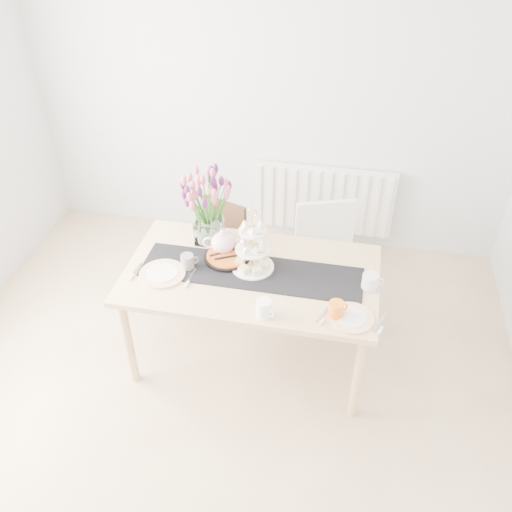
% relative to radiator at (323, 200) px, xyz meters
% --- Properties ---
extents(room_shell, '(4.50, 4.50, 4.50)m').
position_rel_radiator_xyz_m(room_shell, '(-0.50, -2.19, 0.85)').
color(room_shell, tan).
rests_on(room_shell, ground).
extents(radiator, '(1.20, 0.08, 0.60)m').
position_rel_radiator_xyz_m(radiator, '(0.00, 0.00, 0.00)').
color(radiator, white).
rests_on(radiator, room_shell).
extents(dining_table, '(1.60, 0.90, 0.75)m').
position_rel_radiator_xyz_m(dining_table, '(-0.33, -1.46, 0.22)').
color(dining_table, tan).
rests_on(dining_table, ground).
extents(chair_brown, '(0.50, 0.50, 0.77)m').
position_rel_radiator_xyz_m(chair_brown, '(-0.73, -0.79, -0.01)').
color(chair_brown, '#321C12').
rests_on(chair_brown, ground).
extents(chair_white, '(0.56, 0.56, 0.89)m').
position_rel_radiator_xyz_m(chair_white, '(0.11, -0.85, 0.07)').
color(chair_white, white).
rests_on(chair_white, ground).
extents(table_runner, '(1.40, 0.35, 0.01)m').
position_rel_radiator_xyz_m(table_runner, '(-0.33, -1.46, 0.30)').
color(table_runner, black).
rests_on(table_runner, dining_table).
extents(tulip_vase, '(0.63, 0.63, 0.53)m').
position_rel_radiator_xyz_m(tulip_vase, '(-0.68, -1.17, 0.64)').
color(tulip_vase, silver).
rests_on(tulip_vase, dining_table).
extents(cake_stand, '(0.27, 0.27, 0.40)m').
position_rel_radiator_xyz_m(cake_stand, '(-0.33, -1.41, 0.41)').
color(cake_stand, gold).
rests_on(cake_stand, dining_table).
extents(teapot, '(0.29, 0.25, 0.17)m').
position_rel_radiator_xyz_m(teapot, '(-0.56, -1.28, 0.38)').
color(teapot, white).
rests_on(teapot, dining_table).
extents(cream_jug, '(0.10, 0.10, 0.10)m').
position_rel_radiator_xyz_m(cream_jug, '(0.40, -1.46, 0.35)').
color(cream_jug, silver).
rests_on(cream_jug, dining_table).
extents(tart_tin, '(0.30, 0.30, 0.04)m').
position_rel_radiator_xyz_m(tart_tin, '(-0.51, -1.35, 0.32)').
color(tart_tin, black).
rests_on(tart_tin, dining_table).
extents(mug_grey, '(0.11, 0.11, 0.10)m').
position_rel_radiator_xyz_m(mug_grey, '(-0.74, -1.49, 0.35)').
color(mug_grey, slate).
rests_on(mug_grey, dining_table).
extents(mug_white, '(0.13, 0.13, 0.11)m').
position_rel_radiator_xyz_m(mug_white, '(-0.18, -1.82, 0.35)').
color(mug_white, white).
rests_on(mug_white, dining_table).
extents(mug_orange, '(0.12, 0.12, 0.10)m').
position_rel_radiator_xyz_m(mug_orange, '(0.22, -1.75, 0.35)').
color(mug_orange, orange).
rests_on(mug_orange, dining_table).
extents(plate_left, '(0.32, 0.32, 0.02)m').
position_rel_radiator_xyz_m(plate_left, '(-0.87, -1.59, 0.31)').
color(plate_left, white).
rests_on(plate_left, dining_table).
extents(plate_right, '(0.34, 0.34, 0.01)m').
position_rel_radiator_xyz_m(plate_right, '(0.31, -1.75, 0.31)').
color(plate_right, white).
rests_on(plate_right, dining_table).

